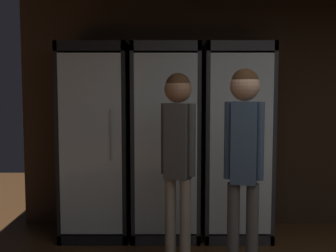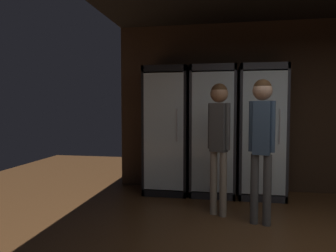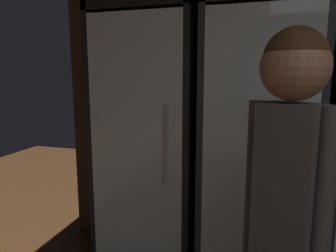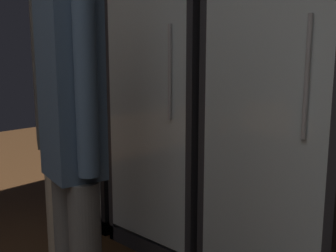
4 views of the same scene
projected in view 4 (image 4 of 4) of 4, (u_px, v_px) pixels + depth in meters
name	position (u px, v px, depth m)	size (l,w,h in m)	color
cooler_far_left	(113.00, 84.00, 3.02)	(0.70, 0.70, 2.04)	black
cooler_left	(188.00, 90.00, 2.53)	(0.70, 0.70, 2.04)	#2B2B30
cooler_center	(299.00, 96.00, 2.03)	(0.70, 0.70, 2.04)	#2B2B30
shopper_near	(51.00, 78.00, 1.68)	(0.28, 0.22, 1.70)	gray
shopper_far	(70.00, 87.00, 1.18)	(0.30, 0.23, 1.72)	#4C4C4C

